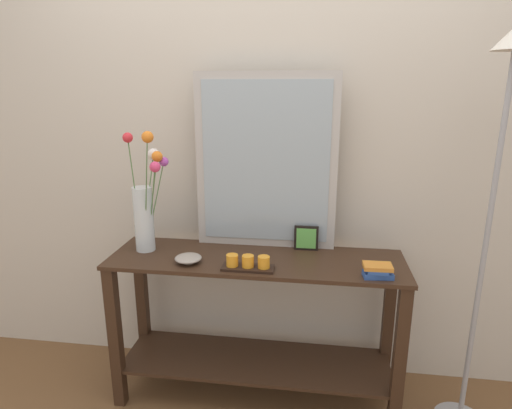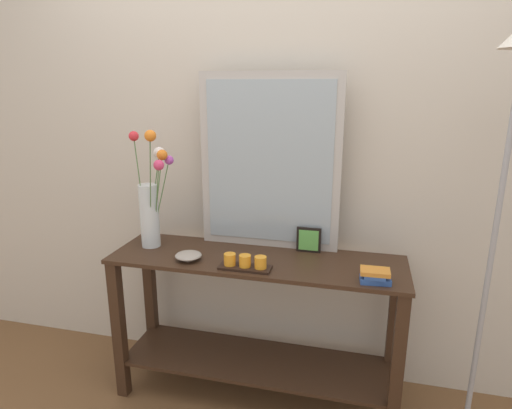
{
  "view_description": "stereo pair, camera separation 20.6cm",
  "coord_description": "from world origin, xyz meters",
  "px_view_note": "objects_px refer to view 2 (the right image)",
  "views": [
    {
      "loc": [
        0.28,
        -1.97,
        1.61
      ],
      "look_at": [
        0.0,
        0.0,
        1.06
      ],
      "focal_mm": 30.35,
      "sensor_mm": 36.0,
      "label": 1
    },
    {
      "loc": [
        0.48,
        -1.93,
        1.61
      ],
      "look_at": [
        0.0,
        0.0,
        1.06
      ],
      "focal_mm": 30.35,
      "sensor_mm": 36.0,
      "label": 2
    }
  ],
  "objects_px": {
    "decorative_bowl": "(188,256)",
    "book_stack": "(375,276)",
    "mirror_leaning": "(269,163)",
    "console_table": "(256,313)",
    "candle_tray": "(245,263)",
    "tall_vase_left": "(151,203)",
    "picture_frame_small": "(309,240)",
    "floor_lamp": "(503,182)"
  },
  "relations": [
    {
      "from": "picture_frame_small",
      "to": "tall_vase_left",
      "type": "bearing_deg",
      "value": -171.63
    },
    {
      "from": "decorative_bowl",
      "to": "book_stack",
      "type": "xyz_separation_m",
      "value": [
        0.88,
        -0.04,
        0.01
      ]
    },
    {
      "from": "tall_vase_left",
      "to": "candle_tray",
      "type": "distance_m",
      "value": 0.61
    },
    {
      "from": "mirror_leaning",
      "to": "decorative_bowl",
      "type": "height_order",
      "value": "mirror_leaning"
    },
    {
      "from": "console_table",
      "to": "book_stack",
      "type": "relative_size",
      "value": 10.78
    },
    {
      "from": "picture_frame_small",
      "to": "candle_tray",
      "type": "bearing_deg",
      "value": -132.67
    },
    {
      "from": "console_table",
      "to": "mirror_leaning",
      "type": "height_order",
      "value": "mirror_leaning"
    },
    {
      "from": "console_table",
      "to": "decorative_bowl",
      "type": "height_order",
      "value": "decorative_bowl"
    },
    {
      "from": "mirror_leaning",
      "to": "floor_lamp",
      "type": "relative_size",
      "value": 0.48
    },
    {
      "from": "mirror_leaning",
      "to": "decorative_bowl",
      "type": "bearing_deg",
      "value": -139.64
    },
    {
      "from": "decorative_bowl",
      "to": "mirror_leaning",
      "type": "bearing_deg",
      "value": 40.36
    },
    {
      "from": "mirror_leaning",
      "to": "tall_vase_left",
      "type": "distance_m",
      "value": 0.65
    },
    {
      "from": "console_table",
      "to": "floor_lamp",
      "type": "relative_size",
      "value": 0.79
    },
    {
      "from": "picture_frame_small",
      "to": "floor_lamp",
      "type": "xyz_separation_m",
      "value": [
        0.79,
        -0.21,
        0.39
      ]
    },
    {
      "from": "mirror_leaning",
      "to": "picture_frame_small",
      "type": "height_order",
      "value": "mirror_leaning"
    },
    {
      "from": "mirror_leaning",
      "to": "book_stack",
      "type": "distance_m",
      "value": 0.76
    },
    {
      "from": "console_table",
      "to": "candle_tray",
      "type": "bearing_deg",
      "value": -97.41
    },
    {
      "from": "mirror_leaning",
      "to": "floor_lamp",
      "type": "distance_m",
      "value": 1.03
    },
    {
      "from": "tall_vase_left",
      "to": "picture_frame_small",
      "type": "bearing_deg",
      "value": 8.37
    },
    {
      "from": "mirror_leaning",
      "to": "decorative_bowl",
      "type": "distance_m",
      "value": 0.61
    },
    {
      "from": "console_table",
      "to": "candle_tray",
      "type": "relative_size",
      "value": 5.97
    },
    {
      "from": "tall_vase_left",
      "to": "mirror_leaning",
      "type": "bearing_deg",
      "value": 14.98
    },
    {
      "from": "picture_frame_small",
      "to": "book_stack",
      "type": "relative_size",
      "value": 0.96
    },
    {
      "from": "decorative_bowl",
      "to": "candle_tray",
      "type": "bearing_deg",
      "value": -6.33
    },
    {
      "from": "mirror_leaning",
      "to": "picture_frame_small",
      "type": "bearing_deg",
      "value": -10.24
    },
    {
      "from": "picture_frame_small",
      "to": "mirror_leaning",
      "type": "bearing_deg",
      "value": 169.76
    },
    {
      "from": "tall_vase_left",
      "to": "book_stack",
      "type": "relative_size",
      "value": 4.63
    },
    {
      "from": "candle_tray",
      "to": "decorative_bowl",
      "type": "xyz_separation_m",
      "value": [
        -0.3,
        0.03,
        -0.0
      ]
    },
    {
      "from": "floor_lamp",
      "to": "decorative_bowl",
      "type": "bearing_deg",
      "value": -178.45
    },
    {
      "from": "console_table",
      "to": "picture_frame_small",
      "type": "height_order",
      "value": "picture_frame_small"
    },
    {
      "from": "console_table",
      "to": "candle_tray",
      "type": "xyz_separation_m",
      "value": [
        -0.02,
        -0.14,
        0.34
      ]
    },
    {
      "from": "picture_frame_small",
      "to": "decorative_bowl",
      "type": "xyz_separation_m",
      "value": [
        -0.56,
        -0.25,
        -0.04
      ]
    },
    {
      "from": "console_table",
      "to": "decorative_bowl",
      "type": "relative_size",
      "value": 11.23
    },
    {
      "from": "candle_tray",
      "to": "decorative_bowl",
      "type": "height_order",
      "value": "candle_tray"
    },
    {
      "from": "picture_frame_small",
      "to": "decorative_bowl",
      "type": "bearing_deg",
      "value": -155.91
    },
    {
      "from": "console_table",
      "to": "floor_lamp",
      "type": "xyz_separation_m",
      "value": [
        1.03,
        -0.07,
        0.76
      ]
    },
    {
      "from": "console_table",
      "to": "decorative_bowl",
      "type": "bearing_deg",
      "value": -161.44
    },
    {
      "from": "candle_tray",
      "to": "tall_vase_left",
      "type": "bearing_deg",
      "value": 163.52
    },
    {
      "from": "tall_vase_left",
      "to": "picture_frame_small",
      "type": "relative_size",
      "value": 4.8
    },
    {
      "from": "mirror_leaning",
      "to": "book_stack",
      "type": "bearing_deg",
      "value": -31.04
    },
    {
      "from": "decorative_bowl",
      "to": "console_table",
      "type": "bearing_deg",
      "value": 18.56
    },
    {
      "from": "console_table",
      "to": "floor_lamp",
      "type": "bearing_deg",
      "value": -3.86
    }
  ]
}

